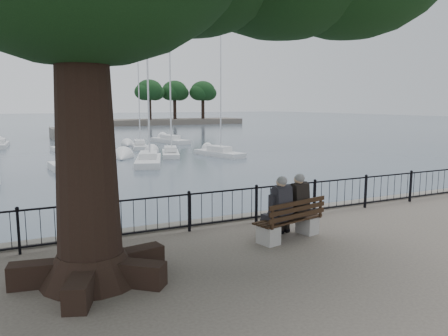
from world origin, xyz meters
TOP-DOWN VIEW (x-y plane):
  - harbor at (0.00, 3.00)m, footprint 260.00×260.00m
  - railing at (0.00, 2.50)m, footprint 22.06×0.06m
  - bench at (0.99, 0.83)m, footprint 1.99×0.98m
  - person_left at (0.61, 0.86)m, footprint 0.57×0.85m
  - person_right at (1.21, 0.99)m, footprint 0.57×0.85m
  - lion_monument at (2.00, 49.94)m, footprint 5.54×5.54m
  - sailboat_b at (-1.89, 20.59)m, footprint 2.27×6.26m
  - sailboat_c at (3.68, 22.55)m, footprint 3.48×6.26m
  - sailboat_d at (10.33, 24.73)m, footprint 2.67×5.30m
  - sailboat_f at (-0.86, 32.99)m, footprint 2.32×5.20m
  - sailboat_g at (10.63, 38.18)m, footprint 2.91×6.16m
  - sailboat_i at (6.64, 26.35)m, footprint 2.66×4.90m
  - sailboat_j at (6.04, 33.84)m, footprint 2.20×4.82m
  - far_shore at (25.54, 79.46)m, footprint 30.00×8.60m

SIDE VIEW (x-z plane):
  - sailboat_i at x=6.64m, z-range -5.13..3.71m
  - sailboat_d at x=10.33m, z-range -5.61..4.21m
  - sailboat_g at x=10.63m, z-range -6.58..5.24m
  - sailboat_j at x=6.04m, z-range -5.93..4.59m
  - sailboat_f at x=-0.86m, z-range -6.23..4.90m
  - sailboat_c at x=3.68m, z-range -6.80..5.48m
  - sailboat_b at x=-1.89m, z-range -7.02..5.71m
  - harbor at x=0.00m, z-range -1.10..0.10m
  - bench at x=0.99m, z-range -0.15..0.86m
  - railing at x=0.00m, z-range 0.06..1.06m
  - person_left at x=0.61m, z-range -0.06..1.54m
  - person_right at x=1.21m, z-range -0.06..1.54m
  - lion_monument at x=2.00m, z-range -3.09..5.20m
  - far_shore at x=25.54m, z-range -1.59..7.59m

